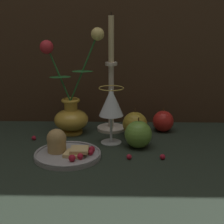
{
  "coord_description": "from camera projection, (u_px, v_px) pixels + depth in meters",
  "views": [
    {
      "loc": [
        0.1,
        -1.08,
        0.41
      ],
      "look_at": [
        0.07,
        0.02,
        0.1
      ],
      "focal_mm": 60.0,
      "sensor_mm": 36.0,
      "label": 1
    }
  ],
  "objects": [
    {
      "name": "ground_plane",
      "position": [
        88.0,
        145.0,
        1.15
      ],
      "size": [
        2.4,
        2.4,
        0.0
      ],
      "primitive_type": "plane",
      "color": "#232D23",
      "rests_on": "ground"
    },
    {
      "name": "vase",
      "position": [
        71.0,
        109.0,
        1.24
      ],
      "size": [
        0.2,
        0.11,
        0.35
      ],
      "color": "gold",
      "rests_on": "ground_plane"
    },
    {
      "name": "plate_with_pastries",
      "position": [
        65.0,
        150.0,
        1.06
      ],
      "size": [
        0.19,
        0.19,
        0.08
      ],
      "color": "#A3A3A8",
      "rests_on": "ground_plane"
    },
    {
      "name": "wine_glass",
      "position": [
        111.0,
        104.0,
        1.14
      ],
      "size": [
        0.08,
        0.08,
        0.18
      ],
      "color": "silver",
      "rests_on": "ground_plane"
    },
    {
      "name": "candlestick",
      "position": [
        111.0,
        95.0,
        1.26
      ],
      "size": [
        0.1,
        0.1,
        0.39
      ],
      "color": "silver",
      "rests_on": "ground_plane"
    },
    {
      "name": "apple_beside_vase",
      "position": [
        163.0,
        121.0,
        1.27
      ],
      "size": [
        0.07,
        0.07,
        0.08
      ],
      "color": "red",
      "rests_on": "ground_plane"
    },
    {
      "name": "apple_near_glass",
      "position": [
        138.0,
        134.0,
        1.12
      ],
      "size": [
        0.08,
        0.08,
        0.09
      ],
      "color": "#669938",
      "rests_on": "ground_plane"
    },
    {
      "name": "apple_at_table_edge",
      "position": [
        135.0,
        124.0,
        1.22
      ],
      "size": [
        0.08,
        0.08,
        0.09
      ],
      "color": "#B2932D",
      "rests_on": "ground_plane"
    },
    {
      "name": "berry_near_plate",
      "position": [
        129.0,
        157.0,
        1.04
      ],
      "size": [
        0.01,
        0.01,
        0.01
      ],
      "primitive_type": "sphere",
      "color": "#AD192D",
      "rests_on": "ground_plane"
    },
    {
      "name": "berry_front_center",
      "position": [
        34.0,
        138.0,
        1.19
      ],
      "size": [
        0.01,
        0.01,
        0.01
      ],
      "primitive_type": "sphere",
      "color": "#AD192D",
      "rests_on": "ground_plane"
    },
    {
      "name": "berry_by_glass_stem",
      "position": [
        163.0,
        157.0,
        1.04
      ],
      "size": [
        0.02,
        0.02,
        0.02
      ],
      "primitive_type": "sphere",
      "color": "#AD192D",
      "rests_on": "ground_plane"
    }
  ]
}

